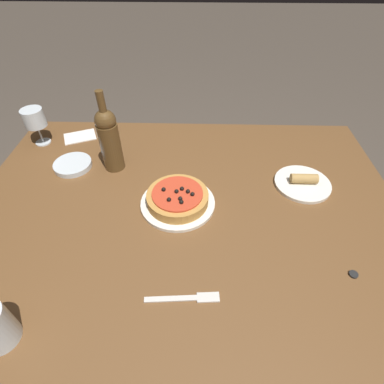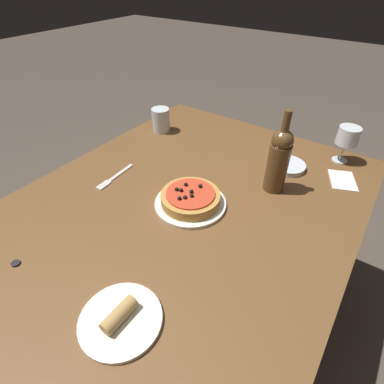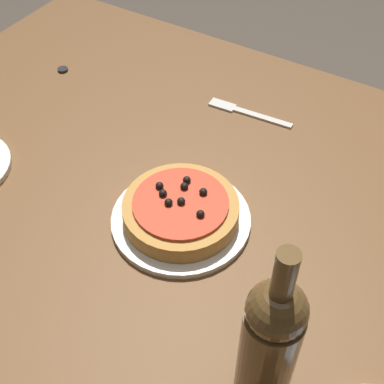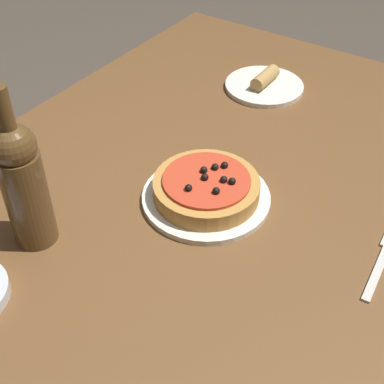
{
  "view_description": "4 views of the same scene",
  "coord_description": "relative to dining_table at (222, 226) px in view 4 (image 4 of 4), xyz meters",
  "views": [
    {
      "loc": [
        0.04,
        -0.67,
        1.46
      ],
      "look_at": [
        0.02,
        -0.02,
        0.85
      ],
      "focal_mm": 28.0,
      "sensor_mm": 36.0,
      "label": 1
    },
    {
      "loc": [
        0.61,
        0.48,
        1.42
      ],
      "look_at": [
        -0.03,
        0.02,
        0.8
      ],
      "focal_mm": 28.0,
      "sensor_mm": 36.0,
      "label": 2
    },
    {
      "loc": [
        -0.35,
        0.53,
        1.47
      ],
      "look_at": [
        -0.01,
        -0.03,
        0.77
      ],
      "focal_mm": 50.0,
      "sensor_mm": 36.0,
      "label": 3
    },
    {
      "loc": [
        -0.67,
        -0.38,
        1.43
      ],
      "look_at": [
        -0.06,
        0.03,
        0.79
      ],
      "focal_mm": 50.0,
      "sensor_mm": 36.0,
      "label": 4
    }
  ],
  "objects": [
    {
      "name": "dinner_plate",
      "position": [
        -0.02,
        0.02,
        0.08
      ],
      "size": [
        0.25,
        0.25,
        0.01
      ],
      "color": "white",
      "rests_on": "dining_table"
    },
    {
      "name": "fork",
      "position": [
        0.02,
        -0.31,
        0.08
      ],
      "size": [
        0.19,
        0.03,
        0.0
      ],
      "rotation": [
        0.0,
        0.0,
        0.07
      ],
      "color": "beige",
      "rests_on": "dining_table"
    },
    {
      "name": "dining_table",
      "position": [
        0.0,
        0.0,
        0.0
      ],
      "size": [
        1.43,
        1.09,
        0.75
      ],
      "color": "brown",
      "rests_on": "ground_plane"
    },
    {
      "name": "side_plate",
      "position": [
        0.41,
        0.13,
        0.09
      ],
      "size": [
        0.2,
        0.2,
        0.05
      ],
      "color": "white",
      "rests_on": "dining_table"
    },
    {
      "name": "wine_bottle",
      "position": [
        -0.27,
        0.22,
        0.2
      ],
      "size": [
        0.07,
        0.07,
        0.3
      ],
      "color": "brown",
      "rests_on": "dining_table"
    },
    {
      "name": "pizza",
      "position": [
        -0.02,
        0.02,
        0.11
      ],
      "size": [
        0.2,
        0.2,
        0.05
      ],
      "color": "#BC843D",
      "rests_on": "dinner_plate"
    }
  ]
}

